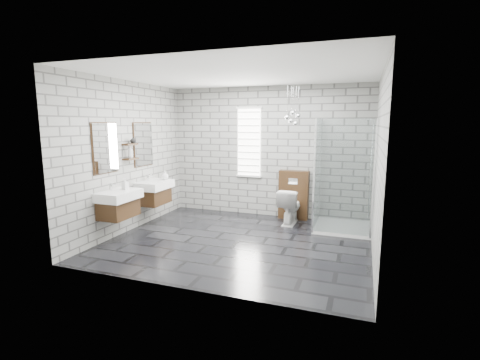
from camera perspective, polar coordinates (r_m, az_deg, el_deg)
The scene contains 20 objects.
floor at distance 5.90m, azimuth -0.30°, elevation -10.11°, with size 4.20×3.60×0.02m, color black.
ceiling at distance 5.62m, azimuth -0.33°, elevation 17.07°, with size 4.20×3.60×0.02m, color white.
wall_back at distance 7.32m, azimuth 4.53°, elevation 4.57°, with size 4.20×0.02×2.70m, color #969792.
wall_front at distance 3.96m, azimuth -9.27°, elevation 0.44°, with size 4.20×0.02×2.70m, color #969792.
wall_left at distance 6.62m, azimuth -17.80°, elevation 3.65°, with size 0.02×3.60×2.70m, color #969792.
wall_right at distance 5.27m, azimuth 21.81°, elevation 2.09°, with size 0.02×3.60×2.70m, color #969792.
vanity_left at distance 6.09m, azimuth -19.54°, elevation -2.55°, with size 0.47×0.70×1.57m.
vanity_right at distance 6.92m, azimuth -14.11°, elevation -0.92°, with size 0.47×0.70×1.57m.
shelf_lower at distance 6.53m, azimuth -17.49°, elevation 3.33°, with size 0.14×0.30×0.03m, color #3B2412.
shelf_upper at distance 6.51m, azimuth -17.60°, elevation 5.61°, with size 0.14×0.30×0.03m, color #3B2412.
window at distance 7.39m, azimuth 1.49°, elevation 6.20°, with size 0.56×0.05×1.48m.
cistern_panel at distance 7.20m, azimuth 8.79°, elevation -2.43°, with size 0.60×0.20×1.00m, color #3B2412.
flush_plate at distance 7.04m, azimuth 8.69°, elevation -0.20°, with size 0.18×0.01×0.12m, color silver.
shower_enclosure at distance 6.59m, azimuth 15.71°, elevation -3.74°, with size 1.00×1.00×2.03m.
pendant_cluster at distance 6.75m, azimuth 8.67°, elevation 10.13°, with size 0.28×0.23×0.80m.
toilet at distance 6.89m, azimuth 8.19°, elevation -4.27°, with size 0.39×0.68×0.69m, color white.
soap_bottle_a at distance 6.13m, azimuth -18.34°, elevation -0.62°, with size 0.09×0.09×0.19m, color #B2B2B2.
soap_bottle_b at distance 7.00m, azimuth -12.22°, elevation 0.77°, with size 0.14×0.14×0.17m, color #B2B2B2.
soap_bottle_c at distance 6.50m, azimuth -17.57°, elevation 4.45°, with size 0.09×0.09×0.23m, color #B2B2B2.
vase at distance 6.57m, azimuth -17.13°, elevation 6.29°, with size 0.11×0.11×0.11m, color #B2B2B2.
Camera 1 is at (1.90, -5.23, 1.95)m, focal length 26.00 mm.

